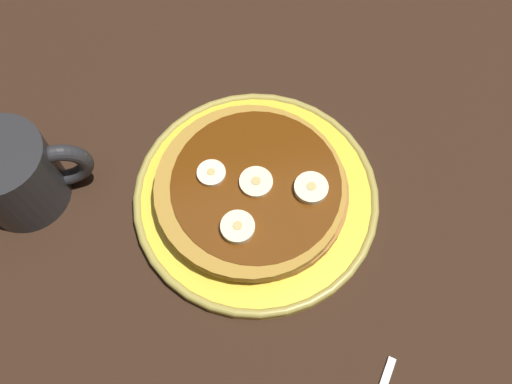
{
  "coord_description": "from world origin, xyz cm",
  "views": [
    {
      "loc": [
        -5.21,
        -22.12,
        49.64
      ],
      "look_at": [
        0.0,
        0.0,
        1.81
      ],
      "focal_mm": 37.61,
      "sensor_mm": 36.0,
      "label": 1
    }
  ],
  "objects_px": {
    "plate": "(256,196)",
    "banana_slice_0": "(255,185)",
    "banana_slice_3": "(311,188)",
    "pancake_stack": "(254,191)",
    "banana_slice_1": "(238,227)",
    "coffee_mug": "(16,174)",
    "banana_slice_2": "(211,173)"
  },
  "relations": [
    {
      "from": "plate",
      "to": "banana_slice_0",
      "type": "distance_m",
      "value": 0.03
    },
    {
      "from": "pancake_stack",
      "to": "banana_slice_2",
      "type": "xyz_separation_m",
      "value": [
        -0.04,
        0.02,
        0.01
      ]
    },
    {
      "from": "pancake_stack",
      "to": "banana_slice_0",
      "type": "xyz_separation_m",
      "value": [
        0.0,
        -0.0,
        0.01
      ]
    },
    {
      "from": "banana_slice_0",
      "to": "banana_slice_3",
      "type": "bearing_deg",
      "value": -18.17
    },
    {
      "from": "plate",
      "to": "banana_slice_3",
      "type": "relative_size",
      "value": 7.58
    },
    {
      "from": "banana_slice_0",
      "to": "coffee_mug",
      "type": "relative_size",
      "value": 0.27
    },
    {
      "from": "banana_slice_0",
      "to": "banana_slice_3",
      "type": "relative_size",
      "value": 0.99
    },
    {
      "from": "banana_slice_0",
      "to": "banana_slice_1",
      "type": "distance_m",
      "value": 0.05
    },
    {
      "from": "pancake_stack",
      "to": "banana_slice_3",
      "type": "distance_m",
      "value": 0.06
    },
    {
      "from": "coffee_mug",
      "to": "banana_slice_2",
      "type": "bearing_deg",
      "value": -12.5
    },
    {
      "from": "banana_slice_2",
      "to": "coffee_mug",
      "type": "height_order",
      "value": "coffee_mug"
    },
    {
      "from": "plate",
      "to": "banana_slice_2",
      "type": "height_order",
      "value": "banana_slice_2"
    },
    {
      "from": "plate",
      "to": "banana_slice_3",
      "type": "height_order",
      "value": "banana_slice_3"
    },
    {
      "from": "banana_slice_0",
      "to": "coffee_mug",
      "type": "xyz_separation_m",
      "value": [
        -0.22,
        0.06,
        0.0
      ]
    },
    {
      "from": "coffee_mug",
      "to": "pancake_stack",
      "type": "bearing_deg",
      "value": -15.67
    },
    {
      "from": "plate",
      "to": "banana_slice_2",
      "type": "bearing_deg",
      "value": 154.07
    },
    {
      "from": "banana_slice_2",
      "to": "banana_slice_3",
      "type": "bearing_deg",
      "value": -23.19
    },
    {
      "from": "banana_slice_3",
      "to": "pancake_stack",
      "type": "bearing_deg",
      "value": 161.82
    },
    {
      "from": "banana_slice_0",
      "to": "coffee_mug",
      "type": "distance_m",
      "value": 0.23
    },
    {
      "from": "pancake_stack",
      "to": "banana_slice_1",
      "type": "distance_m",
      "value": 0.05
    },
    {
      "from": "plate",
      "to": "banana_slice_3",
      "type": "xyz_separation_m",
      "value": [
        0.05,
        -0.02,
        0.03
      ]
    },
    {
      "from": "banana_slice_0",
      "to": "banana_slice_2",
      "type": "distance_m",
      "value": 0.04
    },
    {
      "from": "banana_slice_2",
      "to": "coffee_mug",
      "type": "relative_size",
      "value": 0.23
    },
    {
      "from": "plate",
      "to": "banana_slice_1",
      "type": "bearing_deg",
      "value": -122.98
    },
    {
      "from": "banana_slice_2",
      "to": "banana_slice_1",
      "type": "bearing_deg",
      "value": -78.3
    },
    {
      "from": "banana_slice_0",
      "to": "banana_slice_2",
      "type": "xyz_separation_m",
      "value": [
        -0.04,
        0.02,
        -0.0
      ]
    },
    {
      "from": "coffee_mug",
      "to": "banana_slice_1",
      "type": "bearing_deg",
      "value": -27.52
    },
    {
      "from": "pancake_stack",
      "to": "banana_slice_1",
      "type": "xyz_separation_m",
      "value": [
        -0.02,
        -0.04,
        0.02
      ]
    },
    {
      "from": "banana_slice_1",
      "to": "coffee_mug",
      "type": "distance_m",
      "value": 0.22
    },
    {
      "from": "banana_slice_1",
      "to": "pancake_stack",
      "type": "bearing_deg",
      "value": 57.94
    },
    {
      "from": "pancake_stack",
      "to": "plate",
      "type": "bearing_deg",
      "value": 41.83
    },
    {
      "from": "banana_slice_1",
      "to": "banana_slice_2",
      "type": "bearing_deg",
      "value": 101.7
    }
  ]
}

